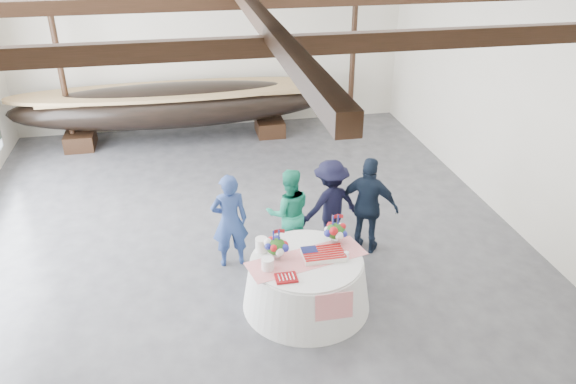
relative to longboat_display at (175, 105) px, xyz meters
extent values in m
cube|color=#3D3D42|center=(1.00, -5.05, -0.94)|extent=(10.00, 12.00, 0.01)
cube|color=silver|center=(1.00, 0.95, 1.31)|extent=(10.00, 0.02, 4.50)
cube|color=silver|center=(6.00, -5.05, 1.31)|extent=(0.02, 12.00, 4.50)
cube|color=black|center=(1.00, -8.55, 3.31)|extent=(9.80, 0.12, 0.18)
cube|color=black|center=(1.00, -6.05, 3.31)|extent=(9.80, 0.12, 0.18)
cylinder|color=black|center=(-2.50, 0.00, 1.31)|extent=(0.14, 0.14, 4.50)
cylinder|color=black|center=(4.50, 0.00, 1.31)|extent=(0.14, 0.14, 4.50)
cube|color=black|center=(-2.35, 0.00, -0.74)|extent=(0.69, 0.88, 0.39)
cube|color=black|center=(2.35, 0.00, -0.74)|extent=(0.69, 0.88, 0.39)
ellipsoid|color=black|center=(0.00, 0.00, -0.01)|extent=(7.84, 1.57, 1.08)
cube|color=#9E7A4C|center=(0.00, 0.00, 0.29)|extent=(6.27, 1.03, 0.06)
cone|color=white|center=(1.74, -6.97, -0.55)|extent=(1.90, 1.90, 0.78)
cylinder|color=white|center=(1.74, -6.97, -0.14)|extent=(1.61, 1.61, 0.04)
cube|color=red|center=(1.74, -6.97, -0.12)|extent=(1.83, 0.94, 0.01)
cube|color=white|center=(1.98, -6.96, -0.09)|extent=(0.60, 0.40, 0.07)
cylinder|color=white|center=(1.14, -7.12, -0.04)|extent=(0.18, 0.18, 0.18)
cylinder|color=white|center=(1.13, -6.65, -0.02)|extent=(0.18, 0.18, 0.22)
cube|color=maroon|center=(1.35, -7.39, -0.11)|extent=(0.30, 0.24, 0.03)
cone|color=silver|center=(2.29, -7.09, -0.06)|extent=(0.09, 0.09, 0.12)
imported|color=navy|center=(0.75, -5.69, -0.12)|extent=(0.62, 0.43, 1.64)
imported|color=#1C936F|center=(1.75, -5.55, -0.15)|extent=(0.79, 0.63, 1.57)
imported|color=black|center=(2.49, -5.46, -0.13)|extent=(1.17, 0.88, 1.62)
imported|color=black|center=(3.08, -5.72, -0.07)|extent=(1.08, 0.90, 1.73)
camera|label=1|loc=(0.17, -13.52, 4.46)|focal=35.00mm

